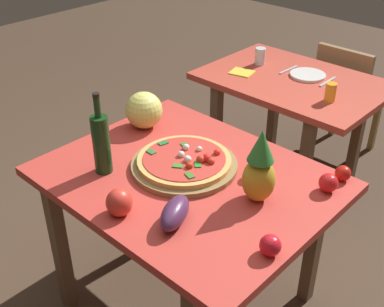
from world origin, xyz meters
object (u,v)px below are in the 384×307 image
(dining_chair, at_px, (345,95))
(fork_utensil, at_px, (289,70))
(pizza_board, at_px, (184,165))
(tomato_beside_pepper, at_px, (253,171))
(dinner_plate, at_px, (308,75))
(drinking_glass_juice, at_px, (331,92))
(background_table, at_px, (292,95))
(knife_utensil, at_px, (328,82))
(eggplant, at_px, (175,213))
(wine_bottle, at_px, (101,143))
(pizza, at_px, (185,160))
(bell_pepper, at_px, (119,203))
(tomato_at_corner, at_px, (343,173))
(drinking_glass_water, at_px, (260,56))
(napkin_folded, at_px, (242,72))
(melon, at_px, (144,110))
(tomato_by_bottle, at_px, (328,183))
(display_table, at_px, (188,193))
(tomato_near_board, at_px, (270,245))
(pineapple_left, at_px, (260,170))

(dining_chair, height_order, fork_utensil, dining_chair)
(pizza_board, distance_m, tomato_beside_pepper, 0.31)
(dinner_plate, bearing_deg, tomato_beside_pepper, -69.45)
(drinking_glass_juice, height_order, dinner_plate, drinking_glass_juice)
(background_table, xyz_separation_m, fork_utensil, (-0.10, 0.09, 0.12))
(fork_utensil, height_order, knife_utensil, same)
(eggplant, bearing_deg, wine_bottle, 175.42)
(pizza, relative_size, eggplant, 2.07)
(bell_pepper, relative_size, fork_utensil, 0.63)
(pizza_board, relative_size, tomato_beside_pepper, 6.93)
(bell_pepper, relative_size, tomato_at_corner, 1.66)
(fork_utensil, bearing_deg, bell_pepper, -75.43)
(background_table, relative_size, eggplant, 5.48)
(wine_bottle, distance_m, fork_utensil, 1.53)
(dinner_plate, relative_size, fork_utensil, 1.22)
(dinner_plate, xyz_separation_m, fork_utensil, (-0.14, 0.00, -0.00))
(bell_pepper, bearing_deg, drinking_glass_water, 108.07)
(eggplant, distance_m, napkin_folded, 1.51)
(dining_chair, xyz_separation_m, bell_pepper, (0.16, -2.18, 0.34))
(bell_pepper, bearing_deg, tomato_beside_pepper, 66.96)
(wine_bottle, bearing_deg, melon, 113.33)
(pizza, height_order, eggplant, eggplant)
(bell_pepper, bearing_deg, dinner_plate, 96.57)
(dining_chair, relative_size, melon, 4.59)
(tomato_by_bottle, bearing_deg, bell_pepper, -127.01)
(dining_chair, distance_m, fork_utensil, 0.62)
(tomato_at_corner, bearing_deg, display_table, -140.13)
(dining_chair, height_order, tomato_near_board, tomato_near_board)
(tomato_near_board, bearing_deg, background_table, 119.89)
(eggplant, xyz_separation_m, fork_utensil, (-0.52, 1.56, -0.04))
(pizza, distance_m, eggplant, 0.38)
(tomato_beside_pepper, relative_size, dinner_plate, 0.31)
(tomato_beside_pepper, bearing_deg, wine_bottle, -141.98)
(drinking_glass_juice, bearing_deg, wine_bottle, -105.60)
(display_table, bearing_deg, melon, 159.66)
(wine_bottle, bearing_deg, display_table, 37.48)
(pizza, bearing_deg, knife_utensil, 90.70)
(bell_pepper, bearing_deg, background_table, 98.46)
(pizza_board, height_order, melon, melon)
(pineapple_left, bearing_deg, napkin_folded, 130.61)
(display_table, relative_size, fork_utensil, 6.69)
(drinking_glass_water, bearing_deg, wine_bottle, -80.33)
(background_table, distance_m, knife_utensil, 0.24)
(bell_pepper, distance_m, tomato_by_bottle, 0.85)
(pineapple_left, bearing_deg, drinking_glass_water, 125.83)
(display_table, relative_size, melon, 6.50)
(tomato_beside_pepper, xyz_separation_m, drinking_glass_water, (-0.76, 1.09, 0.02))
(melon, distance_m, dinner_plate, 1.16)
(pizza, distance_m, knife_utensil, 1.27)
(tomato_by_bottle, xyz_separation_m, drinking_glass_juice, (-0.42, 0.77, 0.01))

